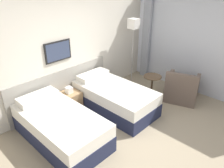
{
  "coord_description": "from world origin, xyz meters",
  "views": [
    {
      "loc": [
        -2.81,
        -2.01,
        2.86
      ],
      "look_at": [
        0.26,
        0.92,
        0.73
      ],
      "focal_mm": 35.0,
      "sensor_mm": 36.0,
      "label": 1
    }
  ],
  "objects_px": {
    "bed_near_door": "(60,126)",
    "nightstand": "(70,101)",
    "bed_near_window": "(114,98)",
    "floor_lamp": "(133,30)",
    "armchair": "(182,89)",
    "side_table": "(152,82)"
  },
  "relations": [
    {
      "from": "nightstand",
      "to": "bed_near_window",
      "type": "bearing_deg",
      "value": -43.4
    },
    {
      "from": "side_table",
      "to": "floor_lamp",
      "type": "bearing_deg",
      "value": 77.11
    },
    {
      "from": "nightstand",
      "to": "armchair",
      "type": "bearing_deg",
      "value": -35.41
    },
    {
      "from": "bed_near_window",
      "to": "side_table",
      "type": "height_order",
      "value": "bed_near_window"
    },
    {
      "from": "bed_near_window",
      "to": "floor_lamp",
      "type": "bearing_deg",
      "value": 22.26
    },
    {
      "from": "bed_near_door",
      "to": "side_table",
      "type": "bearing_deg",
      "value": -6.56
    },
    {
      "from": "side_table",
      "to": "bed_near_door",
      "type": "bearing_deg",
      "value": 173.44
    },
    {
      "from": "side_table",
      "to": "nightstand",
      "type": "bearing_deg",
      "value": 151.44
    },
    {
      "from": "bed_near_door",
      "to": "side_table",
      "type": "distance_m",
      "value": 2.6
    },
    {
      "from": "side_table",
      "to": "armchair",
      "type": "bearing_deg",
      "value": -54.74
    },
    {
      "from": "bed_near_window",
      "to": "side_table",
      "type": "relative_size",
      "value": 3.33
    },
    {
      "from": "armchair",
      "to": "bed_near_door",
      "type": "bearing_deg",
      "value": 54.23
    },
    {
      "from": "bed_near_door",
      "to": "nightstand",
      "type": "relative_size",
      "value": 3.24
    },
    {
      "from": "nightstand",
      "to": "floor_lamp",
      "type": "relative_size",
      "value": 0.32
    },
    {
      "from": "bed_near_door",
      "to": "floor_lamp",
      "type": "distance_m",
      "value": 3.1
    },
    {
      "from": "bed_near_door",
      "to": "armchair",
      "type": "bearing_deg",
      "value": -16.82
    },
    {
      "from": "floor_lamp",
      "to": "armchair",
      "type": "height_order",
      "value": "floor_lamp"
    },
    {
      "from": "floor_lamp",
      "to": "side_table",
      "type": "relative_size",
      "value": 3.21
    },
    {
      "from": "floor_lamp",
      "to": "side_table",
      "type": "height_order",
      "value": "floor_lamp"
    },
    {
      "from": "floor_lamp",
      "to": "bed_near_door",
      "type": "bearing_deg",
      "value": -169.27
    },
    {
      "from": "bed_near_window",
      "to": "side_table",
      "type": "distance_m",
      "value": 1.14
    },
    {
      "from": "bed_near_door",
      "to": "side_table",
      "type": "height_order",
      "value": "bed_near_door"
    }
  ]
}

